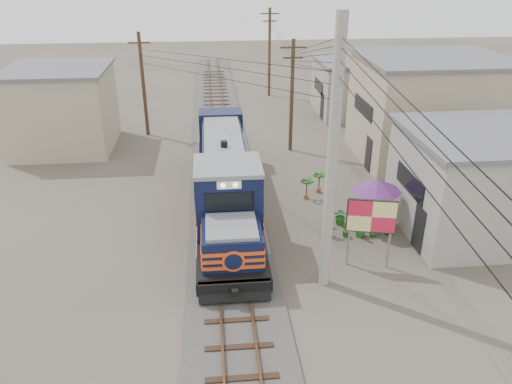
{
  "coord_description": "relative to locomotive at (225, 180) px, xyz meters",
  "views": [
    {
      "loc": [
        -0.64,
        -16.11,
        11.48
      ],
      "look_at": [
        1.23,
        3.27,
        2.2
      ],
      "focal_mm": 35.0,
      "sensor_mm": 36.0,
      "label": 1
    }
  ],
  "objects": [
    {
      "name": "track",
      "position": [
        0.0,
        4.09,
        -1.39
      ],
      "size": [
        1.15,
        70.0,
        0.12
      ],
      "color": "#51331E",
      "rests_on": "ground"
    },
    {
      "name": "locomotive",
      "position": [
        0.0,
        0.0,
        0.0
      ],
      "size": [
        2.78,
        15.11,
        3.74
      ],
      "color": "black",
      "rests_on": "ground"
    },
    {
      "name": "shophouse_back",
      "position": [
        11.0,
        16.09,
        0.46
      ],
      "size": [
        6.3,
        6.3,
        4.2
      ],
      "color": "gray",
      "rests_on": "ground"
    },
    {
      "name": "shophouse_left",
      "position": [
        -10.0,
        10.09,
        0.96
      ],
      "size": [
        6.3,
        6.3,
        5.2
      ],
      "color": "tan",
      "rests_on": "ground"
    },
    {
      "name": "wooden_pole_far",
      "position": [
        4.8,
        22.09,
        2.28
      ],
      "size": [
        1.6,
        0.24,
        7.5
      ],
      "color": "#4C3826",
      "rests_on": "ground"
    },
    {
      "name": "shophouse_mid",
      "position": [
        12.5,
        6.09,
        1.46
      ],
      "size": [
        8.4,
        7.35,
        6.2
      ],
      "color": "tan",
      "rests_on": "ground"
    },
    {
      "name": "billboard",
      "position": [
        5.48,
        -5.45,
        0.55
      ],
      "size": [
        1.92,
        0.56,
        3.0
      ],
      "rotation": [
        0.0,
        0.0,
        -0.23
      ],
      "color": "#99999E",
      "rests_on": "ground"
    },
    {
      "name": "shophouse_front",
      "position": [
        11.5,
        -2.91,
        0.71
      ],
      "size": [
        7.35,
        6.3,
        4.7
      ],
      "color": "gray",
      "rests_on": "ground"
    },
    {
      "name": "market_umbrella",
      "position": [
        6.71,
        -2.4,
        0.52
      ],
      "size": [
        2.88,
        2.88,
        2.47
      ],
      "rotation": [
        0.0,
        0.0,
        -0.36
      ],
      "color": "black",
      "rests_on": "ground"
    },
    {
      "name": "utility_pole_main",
      "position": [
        3.5,
        -6.41,
        3.35
      ],
      "size": [
        0.4,
        0.4,
        10.0
      ],
      "color": "#9E9B93",
      "rests_on": "ground"
    },
    {
      "name": "wooden_pole_left",
      "position": [
        -5.0,
        12.09,
        2.03
      ],
      "size": [
        1.6,
        0.24,
        7.0
      ],
      "color": "#4C3826",
      "rests_on": "ground"
    },
    {
      "name": "plant_nursery",
      "position": [
        5.9,
        -2.53,
        -1.22
      ],
      "size": [
        3.4,
        2.12,
        1.01
      ],
      "color": "#22661D",
      "rests_on": "ground"
    },
    {
      "name": "ballast",
      "position": [
        0.0,
        4.09,
        -1.57
      ],
      "size": [
        3.6,
        70.0,
        0.16
      ],
      "primitive_type": "cube",
      "color": "#595651",
      "rests_on": "ground"
    },
    {
      "name": "vendor",
      "position": [
        6.44,
        -2.19,
        -0.82
      ],
      "size": [
        0.69,
        0.55,
        1.67
      ],
      "primitive_type": "imported",
      "rotation": [
        0.0,
        0.0,
        3.43
      ],
      "color": "black",
      "rests_on": "ground"
    },
    {
      "name": "power_lines",
      "position": [
        -0.14,
        2.58,
        5.91
      ],
      "size": [
        9.65,
        19.0,
        3.3
      ],
      "color": "black",
      "rests_on": "ground"
    },
    {
      "name": "wooden_pole_mid",
      "position": [
        4.5,
        8.09,
        2.03
      ],
      "size": [
        1.6,
        0.24,
        7.0
      ],
      "color": "#4C3826",
      "rests_on": "ground"
    },
    {
      "name": "ground",
      "position": [
        0.0,
        -5.91,
        -1.65
      ],
      "size": [
        120.0,
        120.0,
        0.0
      ],
      "primitive_type": "plane",
      "color": "#473F35",
      "rests_on": "ground"
    }
  ]
}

